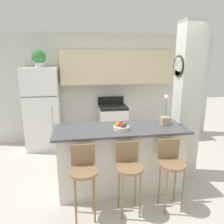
{
  "coord_description": "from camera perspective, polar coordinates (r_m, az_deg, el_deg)",
  "views": [
    {
      "loc": [
        -0.63,
        -3.01,
        2.01
      ],
      "look_at": [
        0.0,
        0.77,
        1.04
      ],
      "focal_mm": 35.0,
      "sensor_mm": 36.0,
      "label": 1
    }
  ],
  "objects": [
    {
      "name": "stove_range",
      "position": [
        5.2,
        0.19,
        -3.13
      ],
      "size": [
        0.63,
        0.63,
        1.07
      ],
      "color": "white",
      "rests_on": "ground_plane"
    },
    {
      "name": "potted_plant_on_fridge",
      "position": [
        4.92,
        -18.62,
        13.26
      ],
      "size": [
        0.29,
        0.29,
        0.36
      ],
      "color": "silver",
      "rests_on": "refrigerator"
    },
    {
      "name": "fruit_bowl",
      "position": [
        3.16,
        2.44,
        -3.81
      ],
      "size": [
        0.23,
        0.23,
        0.11
      ],
      "color": "silver",
      "rests_on": "counter_bar"
    },
    {
      "name": "orchid_vase",
      "position": [
        3.47,
        13.76,
        -1.36
      ],
      "size": [
        0.13,
        0.13,
        0.47
      ],
      "color": "tan",
      "rests_on": "counter_bar"
    },
    {
      "name": "bar_stool_left",
      "position": [
        2.83,
        -7.39,
        -15.22
      ],
      "size": [
        0.36,
        0.36,
        0.94
      ],
      "color": "olive",
      "rests_on": "ground_plane"
    },
    {
      "name": "refrigerator",
      "position": [
        5.05,
        -17.65,
        0.8
      ],
      "size": [
        0.73,
        0.66,
        1.8
      ],
      "color": "white",
      "rests_on": "ground_plane"
    },
    {
      "name": "ground_plane",
      "position": [
        3.67,
        2.1,
        -18.99
      ],
      "size": [
        14.0,
        14.0,
        0.0
      ],
      "primitive_type": "plane",
      "color": "beige"
    },
    {
      "name": "wall_back",
      "position": [
        5.25,
        -0.89,
        8.54
      ],
      "size": [
        5.6,
        0.38,
        2.55
      ],
      "color": "silver",
      "rests_on": "ground_plane"
    },
    {
      "name": "bar_stool_mid",
      "position": [
        2.9,
        4.42,
        -14.38
      ],
      "size": [
        0.36,
        0.36,
        0.94
      ],
      "color": "olive",
      "rests_on": "ground_plane"
    },
    {
      "name": "counter_bar",
      "position": [
        3.42,
        2.17,
        -11.98
      ],
      "size": [
        1.95,
        0.71,
        0.99
      ],
      "color": "silver",
      "rests_on": "ground_plane"
    },
    {
      "name": "pillar_right",
      "position": [
        3.76,
        18.92,
        2.25
      ],
      "size": [
        0.38,
        0.33,
        2.55
      ],
      "color": "silver",
      "rests_on": "ground_plane"
    },
    {
      "name": "bar_stool_right",
      "position": [
        3.07,
        15.17,
        -13.09
      ],
      "size": [
        0.36,
        0.36,
        0.94
      ],
      "color": "olive",
      "rests_on": "ground_plane"
    }
  ]
}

